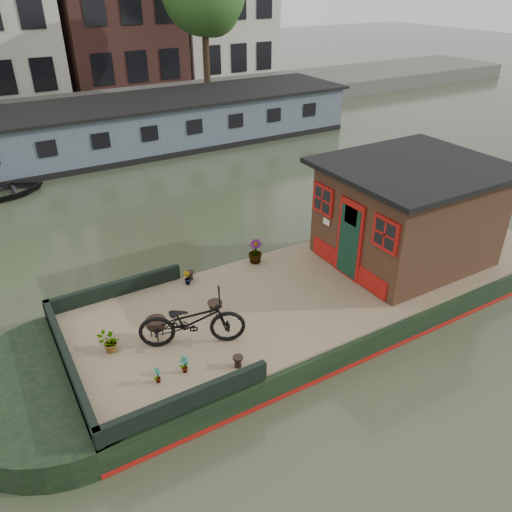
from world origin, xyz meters
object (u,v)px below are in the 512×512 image
bicycle (192,321)px  brazier_rear (215,309)px  cabin (408,212)px  potted_plant_a (184,365)px  brazier_front (157,329)px

bicycle → brazier_rear: (0.74, 0.55, -0.35)m
cabin → bicycle: (-5.89, -0.44, -0.70)m
potted_plant_a → brazier_front: 1.17m
cabin → brazier_rear: cabin is taller
cabin → potted_plant_a: 6.54m
cabin → brazier_front: bearing=179.4°
cabin → bicycle: size_ratio=1.99×
brazier_rear → brazier_front: bearing=-178.0°
bicycle → brazier_rear: 0.99m
cabin → brazier_front: cabin is taller
brazier_rear → cabin: bearing=-1.3°
bicycle → brazier_front: size_ratio=4.57×
cabin → brazier_front: (-6.43, 0.07, -1.01)m
potted_plant_a → cabin: bearing=9.8°
brazier_front → cabin: bearing=-0.6°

